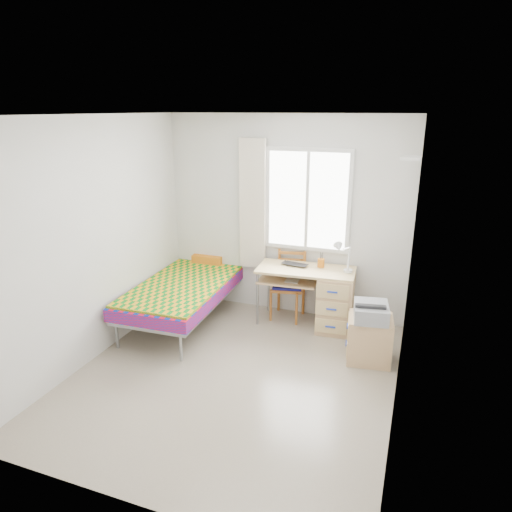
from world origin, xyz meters
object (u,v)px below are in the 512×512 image
at_px(desk, 330,298).
at_px(cabinet, 369,339).
at_px(bed, 191,284).
at_px(chair, 289,281).
at_px(printer, 371,311).

relative_size(desk, cabinet, 2.37).
xyz_separation_m(bed, chair, (1.21, 0.45, 0.04)).
bearing_deg(chair, bed, -171.57).
relative_size(bed, desk, 1.79).
bearing_deg(bed, chair, 18.34).
xyz_separation_m(bed, desk, (1.78, 0.30, -0.05)).
distance_m(bed, printer, 2.38).
height_order(desk, cabinet, desk).
relative_size(desk, printer, 2.69).
height_order(desk, printer, desk).
xyz_separation_m(desk, cabinet, (0.56, -0.63, -0.15)).
height_order(chair, printer, chair).
bearing_deg(desk, cabinet, -52.16).
relative_size(bed, printer, 4.82).
relative_size(chair, printer, 1.94).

